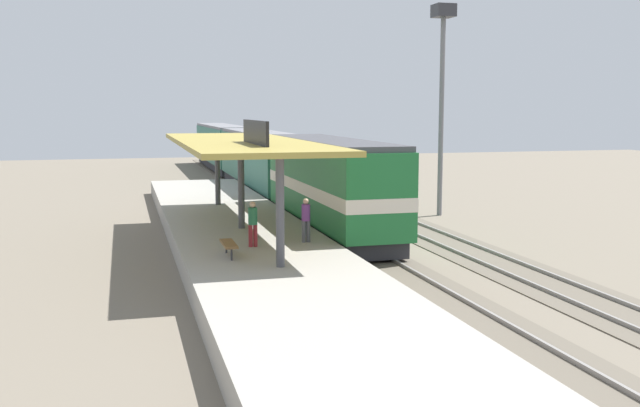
% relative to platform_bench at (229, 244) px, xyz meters
% --- Properties ---
extents(ground_plane, '(120.00, 120.00, 0.00)m').
position_rel_platform_bench_xyz_m(ground_plane, '(8.00, 5.94, -1.34)').
color(ground_plane, '#706656').
extents(track_near, '(3.20, 110.00, 0.16)m').
position_rel_platform_bench_xyz_m(track_near, '(6.00, 5.94, -1.31)').
color(track_near, '#5F5649').
rests_on(track_near, ground).
extents(track_far, '(3.20, 110.00, 0.16)m').
position_rel_platform_bench_xyz_m(track_far, '(10.60, 5.94, -1.31)').
color(track_far, '#5F5649').
rests_on(track_far, ground).
extents(platform, '(6.00, 44.00, 0.90)m').
position_rel_platform_bench_xyz_m(platform, '(1.40, 5.94, -0.89)').
color(platform, '#9E998E').
rests_on(platform, ground).
extents(station_canopy, '(5.20, 18.00, 4.70)m').
position_rel_platform_bench_xyz_m(station_canopy, '(1.40, 5.85, 3.19)').
color(station_canopy, '#47474C').
rests_on(station_canopy, platform).
extents(platform_bench, '(0.44, 1.70, 0.50)m').
position_rel_platform_bench_xyz_m(platform_bench, '(0.00, 0.00, 0.00)').
color(platform_bench, '#333338').
rests_on(platform_bench, platform).
extents(locomotive, '(2.93, 14.43, 4.44)m').
position_rel_platform_bench_xyz_m(locomotive, '(6.00, 8.07, 1.07)').
color(locomotive, '#28282D').
rests_on(locomotive, track_near).
extents(passenger_carriage_front, '(2.90, 20.00, 4.24)m').
position_rel_platform_bench_xyz_m(passenger_carriage_front, '(6.00, 26.07, 0.97)').
color(passenger_carriage_front, '#28282D').
rests_on(passenger_carriage_front, track_near).
extents(passenger_carriage_rear, '(2.90, 20.00, 4.24)m').
position_rel_platform_bench_xyz_m(passenger_carriage_rear, '(6.00, 46.87, 0.97)').
color(passenger_carriage_rear, '#28282D').
rests_on(passenger_carriage_rear, track_near).
extents(light_mast, '(1.10, 1.10, 11.70)m').
position_rel_platform_bench_xyz_m(light_mast, '(13.80, 12.80, 7.05)').
color(light_mast, slate).
rests_on(light_mast, ground).
extents(person_waiting, '(0.34, 0.34, 1.71)m').
position_rel_platform_bench_xyz_m(person_waiting, '(1.14, 1.60, 0.51)').
color(person_waiting, maroon).
rests_on(person_waiting, platform).
extents(person_walking, '(0.34, 0.34, 1.71)m').
position_rel_platform_bench_xyz_m(person_walking, '(3.28, 1.99, 0.51)').
color(person_walking, '#4C4C51').
rests_on(person_walking, platform).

